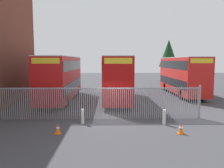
{
  "coord_description": "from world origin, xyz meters",
  "views": [
    {
      "loc": [
        -0.33,
        -14.71,
        3.99
      ],
      "look_at": [
        0.0,
        4.0,
        2.0
      ],
      "focal_mm": 34.92,
      "sensor_mm": 36.0,
      "label": 1
    }
  ],
  "objects": [
    {
      "name": "tree_tall_back",
      "position": [
        11.15,
        26.76,
        5.42
      ],
      "size": [
        3.58,
        3.58,
        8.0
      ],
      "color": "#4C3823",
      "rests_on": "ground"
    },
    {
      "name": "ground_plane",
      "position": [
        0.0,
        8.0,
        0.0
      ],
      "size": [
        100.0,
        100.0,
        0.0
      ],
      "primitive_type": "plane",
      "color": "#3D3D42"
    },
    {
      "name": "bollard_center_front",
      "position": [
        3.18,
        -1.43,
        0.47
      ],
      "size": [
        0.2,
        0.2,
        0.95
      ],
      "primitive_type": "cylinder",
      "color": "silver",
      "rests_on": "ground"
    },
    {
      "name": "double_decker_bus_behind_fence_left",
      "position": [
        8.39,
        10.86,
        2.42
      ],
      "size": [
        2.54,
        10.81,
        4.42
      ],
      "color": "red",
      "rests_on": "ground"
    },
    {
      "name": "double_decker_bus_behind_fence_right",
      "position": [
        0.44,
        7.25,
        2.42
      ],
      "size": [
        2.54,
        10.81,
        4.42
      ],
      "color": "#B70C0C",
      "rests_on": "ground"
    },
    {
      "name": "double_decker_bus_near_gate",
      "position": [
        -5.06,
        7.26,
        2.42
      ],
      "size": [
        2.54,
        10.81,
        4.42
      ],
      "color": "red",
      "rests_on": "ground"
    },
    {
      "name": "traffic_cone_mid_forecourt",
      "position": [
        3.67,
        -3.16,
        0.29
      ],
      "size": [
        0.34,
        0.34,
        0.59
      ],
      "color": "orange",
      "rests_on": "ground"
    },
    {
      "name": "palisade_fence",
      "position": [
        -1.26,
        0.0,
        1.18
      ],
      "size": [
        14.61,
        0.14,
        2.35
      ],
      "color": "gray",
      "rests_on": "ground"
    },
    {
      "name": "bollard_near_left",
      "position": [
        -1.97,
        -1.12,
        0.47
      ],
      "size": [
        0.2,
        0.2,
        0.95
      ],
      "primitive_type": "cylinder",
      "color": "silver",
      "rests_on": "ground"
    },
    {
      "name": "traffic_cone_by_gate",
      "position": [
        -3.11,
        -3.04,
        0.29
      ],
      "size": [
        0.34,
        0.34,
        0.59
      ],
      "color": "orange",
      "rests_on": "ground"
    }
  ]
}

